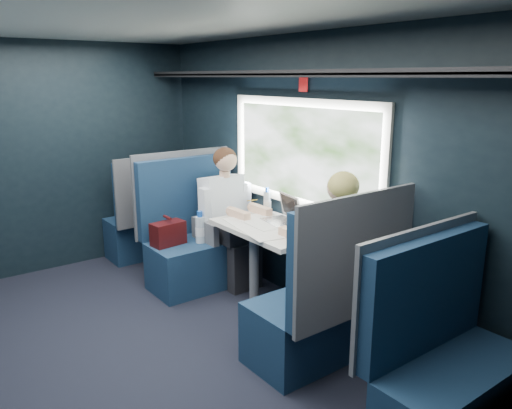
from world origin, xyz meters
TOP-DOWN VIEW (x-y plane):
  - ground at (0.00, 0.00)m, footprint 2.80×4.20m
  - room_shell at (0.02, 0.00)m, footprint 3.00×4.40m
  - table at (1.03, 0.00)m, footprint 0.62×1.00m
  - seat_bay_near at (0.84, 0.87)m, footprint 1.04×0.62m
  - seat_bay_far at (0.85, -0.87)m, footprint 1.04×0.62m
  - seat_row_front at (0.85, 1.80)m, footprint 1.04×0.51m
  - seat_row_back at (0.85, -1.80)m, footprint 1.04×0.51m
  - man at (1.10, 0.70)m, footprint 0.53×0.56m
  - woman at (1.10, -0.71)m, footprint 0.53×0.56m
  - papers at (1.03, 0.03)m, footprint 0.62×0.80m
  - laptop at (1.24, 0.03)m, footprint 0.29×0.35m
  - bottle_small at (1.33, 0.41)m, footprint 0.06×0.06m
  - cup at (1.33, 0.40)m, footprint 0.07×0.07m

SIDE VIEW (x-z plane):
  - ground at x=0.00m, z-range -0.01..0.00m
  - seat_row_front at x=0.85m, z-range -0.17..0.99m
  - seat_row_back at x=0.85m, z-range -0.17..0.99m
  - seat_bay_far at x=0.85m, z-range -0.22..1.04m
  - seat_bay_near at x=0.84m, z-range -0.21..1.05m
  - table at x=1.03m, z-range 0.29..1.03m
  - man at x=1.10m, z-range 0.06..1.38m
  - woman at x=1.10m, z-range 0.07..1.39m
  - papers at x=1.03m, z-range 0.74..0.75m
  - cup at x=1.33m, z-range 0.74..0.83m
  - laptop at x=1.24m, z-range 0.69..0.92m
  - bottle_small at x=1.33m, z-range 0.73..0.95m
  - room_shell at x=0.02m, z-range 0.28..2.68m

